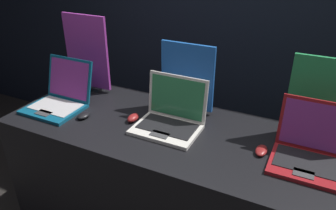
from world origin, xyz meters
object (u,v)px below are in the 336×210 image
promo_stand_middle (187,80)px  mouse_back (261,150)px  promo_stand_front (87,55)px  promo_stand_back (319,102)px  laptop_front (60,97)px  laptop_middle (171,117)px  laptop_back (308,150)px  mouse_front (84,115)px  mouse_middle (133,118)px

promo_stand_middle → mouse_back: (0.52, -0.26, -0.19)m
promo_stand_front → promo_stand_back: (1.48, -0.00, -0.03)m
laptop_front → promo_stand_front: promo_stand_front is taller
promo_stand_middle → mouse_back: 0.62m
promo_stand_front → laptop_middle: (0.74, -0.23, -0.19)m
promo_stand_middle → promo_stand_back: (0.74, -0.01, 0.01)m
promo_stand_middle → promo_stand_front: bearing=-179.6°
promo_stand_middle → laptop_back: size_ratio=1.33×
promo_stand_back → laptop_back: bearing=-90.0°
mouse_front → promo_stand_back: size_ratio=0.21×
laptop_middle → laptop_back: laptop_back is taller
promo_stand_front → laptop_back: size_ratio=1.63×
laptop_middle → promo_stand_back: (0.74, 0.22, 0.15)m
laptop_front → promo_stand_middle: bearing=22.6°
mouse_front → promo_stand_front: size_ratio=0.18×
laptop_back → promo_stand_middle: bearing=162.3°
mouse_back → promo_stand_middle: bearing=153.4°
promo_stand_back → mouse_back: bearing=-129.8°
mouse_middle → promo_stand_middle: 0.40m
laptop_front → promo_stand_middle: 0.82m
mouse_front → promo_stand_back: (1.25, 0.36, 0.20)m
laptop_front → laptop_back: bearing=3.0°
mouse_front → promo_stand_back: bearing=16.0°
promo_stand_front → promo_stand_middle: promo_stand_front is taller
mouse_middle → mouse_back: size_ratio=0.93×
promo_stand_middle → promo_stand_back: bearing=-0.7°
promo_stand_front → promo_stand_middle: (0.74, 0.01, -0.05)m
laptop_back → promo_stand_back: (0.00, 0.23, 0.15)m
laptop_front → mouse_middle: laptop_front is taller
promo_stand_back → mouse_front: bearing=-164.0°
laptop_middle → promo_stand_back: 0.78m
mouse_front → mouse_middle: mouse_middle is taller
mouse_middle → laptop_back: bearing=2.1°
promo_stand_front → promo_stand_middle: size_ratio=1.23×
laptop_back → mouse_back: (-0.21, -0.03, -0.05)m
promo_stand_front → promo_stand_back: size_ratio=1.15×
mouse_front → promo_stand_middle: (0.52, 0.37, 0.19)m
mouse_front → mouse_middle: bearing=18.8°
laptop_back → promo_stand_back: size_ratio=0.70×
laptop_front → promo_stand_middle: (0.74, 0.31, 0.14)m
mouse_middle → promo_stand_back: (0.96, 0.26, 0.20)m
mouse_front → laptop_back: 1.26m
laptop_front → laptop_middle: laptop_front is taller
promo_stand_front → laptop_back: bearing=-8.8°
promo_stand_front → laptop_middle: bearing=-16.8°
laptop_middle → mouse_back: bearing=-3.5°
laptop_back → promo_stand_front: bearing=171.2°
laptop_front → laptop_middle: 0.75m
laptop_middle → mouse_middle: (-0.23, -0.04, -0.04)m
promo_stand_middle → mouse_back: size_ratio=4.18×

